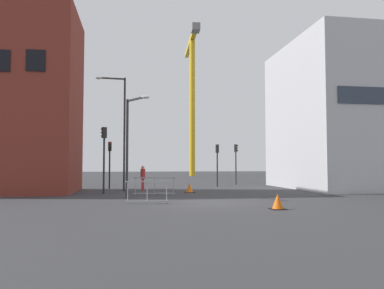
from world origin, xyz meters
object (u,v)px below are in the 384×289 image
object	(u,v)px
traffic_light_verge	(104,149)
traffic_light_far	(217,158)
streetlamp_tall	(121,124)
pedestrian_walking	(143,176)
traffic_cone_orange	(278,202)
construction_crane	(192,84)
traffic_light_crosswalk	(236,157)
streetlamp_short	(130,136)
traffic_light_corner	(110,157)
traffic_cone_by_barrier	(189,188)

from	to	relation	value
traffic_light_verge	traffic_light_far	xyz separation A→B (m)	(8.96, 6.71, -0.42)
streetlamp_tall	pedestrian_walking	xyz separation A→B (m)	(1.57, 0.78, -3.66)
traffic_cone_orange	construction_crane	bearing A→B (deg)	85.47
construction_crane	traffic_cone_orange	world-z (taller)	construction_crane
construction_crane	pedestrian_walking	distance (m)	36.44
construction_crane	traffic_light_crosswalk	world-z (taller)	construction_crane
streetlamp_short	traffic_light_verge	size ratio (longest dim) A/B	1.31
construction_crane	traffic_light_corner	xyz separation A→B (m)	(-11.28, -30.52, -12.60)
traffic_light_corner	traffic_light_verge	distance (m)	4.83
construction_crane	streetlamp_short	size ratio (longest dim) A/B	4.13
traffic_light_corner	traffic_cone_by_barrier	xyz separation A→B (m)	(5.48, -4.62, -2.13)
streetlamp_short	pedestrian_walking	bearing A→B (deg)	81.81
pedestrian_walking	traffic_light_verge	bearing A→B (deg)	-131.85
pedestrian_walking	traffic_cone_by_barrier	size ratio (longest dim) A/B	2.68
construction_crane	streetlamp_tall	xyz separation A→B (m)	(-10.36, -33.25, -10.34)
traffic_light_far	traffic_cone_orange	distance (m)	16.48
traffic_cone_by_barrier	traffic_cone_orange	bearing A→B (deg)	-77.15
pedestrian_walking	traffic_cone_orange	size ratio (longest dim) A/B	2.75
construction_crane	pedestrian_walking	size ratio (longest dim) A/B	12.95
traffic_cone_by_barrier	streetlamp_short	bearing A→B (deg)	-138.00
traffic_light_crosswalk	traffic_light_verge	distance (m)	14.51
construction_crane	pedestrian_walking	world-z (taller)	construction_crane
traffic_light_verge	streetlamp_short	bearing A→B (deg)	-63.22
streetlamp_tall	traffic_light_corner	distance (m)	3.66
traffic_light_crosswalk	traffic_cone_orange	size ratio (longest dim) A/B	5.77
streetlamp_tall	pedestrian_walking	size ratio (longest dim) A/B	4.50
streetlamp_short	traffic_light_far	xyz separation A→B (m)	(7.28, 10.03, -1.02)
streetlamp_tall	streetlamp_short	xyz separation A→B (m)	(0.68, -5.40, -1.27)
construction_crane	traffic_light_corner	distance (m)	34.89
construction_crane	streetlamp_short	distance (m)	41.50
construction_crane	streetlamp_short	xyz separation A→B (m)	(-9.68, -38.65, -11.60)
pedestrian_walking	traffic_cone_by_barrier	distance (m)	4.09
streetlamp_short	traffic_light_verge	xyz separation A→B (m)	(-1.67, 3.32, -0.59)
streetlamp_short	traffic_light_far	distance (m)	12.44
traffic_light_far	pedestrian_walking	bearing A→B (deg)	-148.95
streetlamp_tall	traffic_light_corner	xyz separation A→B (m)	(-0.91, 2.73, -2.26)
construction_crane	streetlamp_short	bearing A→B (deg)	-104.06
traffic_light_verge	traffic_light_far	bearing A→B (deg)	36.84
streetlamp_tall	streetlamp_short	distance (m)	5.59
traffic_light_far	pedestrian_walking	size ratio (longest dim) A/B	2.00
traffic_light_corner	traffic_cone_by_barrier	distance (m)	7.48
construction_crane	traffic_light_far	distance (m)	31.37
traffic_cone_orange	streetlamp_short	bearing A→B (deg)	134.32
streetlamp_tall	pedestrian_walking	world-z (taller)	streetlamp_tall
pedestrian_walking	traffic_cone_orange	xyz separation A→B (m)	(5.23, -12.45, -0.74)
traffic_light_crosswalk	traffic_light_corner	bearing A→B (deg)	-158.97
traffic_light_verge	traffic_cone_by_barrier	xyz separation A→B (m)	(5.57, 0.19, -2.53)
traffic_light_verge	pedestrian_walking	world-z (taller)	traffic_light_verge
traffic_light_crosswalk	traffic_light_far	world-z (taller)	traffic_light_crosswalk
traffic_cone_orange	traffic_light_corner	bearing A→B (deg)	118.18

